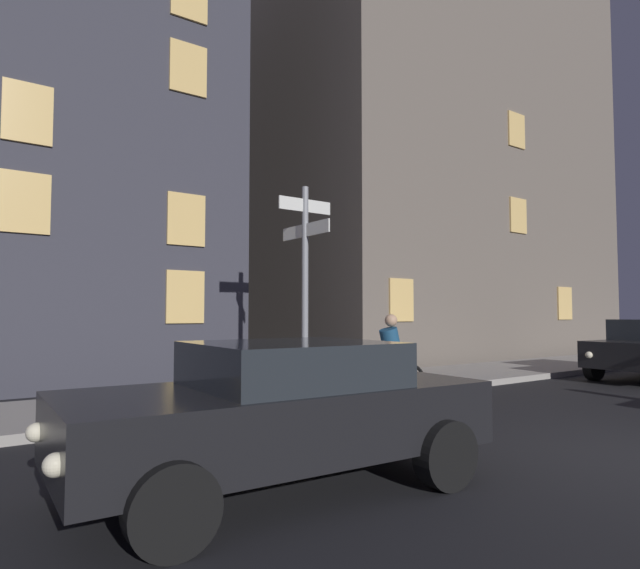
% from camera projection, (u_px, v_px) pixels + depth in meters
% --- Properties ---
extents(sidewalk_kerb, '(40.00, 2.88, 0.14)m').
position_uv_depth(sidewalk_kerb, '(324.00, 389.00, 11.16)').
color(sidewalk_kerb, '#9E9991').
rests_on(sidewalk_kerb, ground_plane).
extents(signpost, '(1.14, 1.49, 3.84)m').
position_uv_depth(signpost, '(305.00, 272.00, 10.00)').
color(signpost, gray).
rests_on(signpost, sidewalk_kerb).
extents(car_near_right, '(4.04, 2.05, 1.35)m').
position_uv_depth(car_near_right, '(282.00, 409.00, 5.03)').
color(car_near_right, black).
rests_on(car_near_right, ground_plane).
extents(cyclist, '(1.82, 0.34, 1.61)m').
position_uv_depth(cyclist, '(389.00, 364.00, 9.42)').
color(cyclist, black).
rests_on(cyclist, ground_plane).
extents(building_left_block, '(9.83, 9.76, 13.65)m').
position_uv_depth(building_left_block, '(3.00, 121.00, 14.61)').
color(building_left_block, '#383842').
rests_on(building_left_block, ground_plane).
extents(building_right_block, '(13.92, 8.01, 20.85)m').
position_uv_depth(building_right_block, '(429.00, 98.00, 22.07)').
color(building_right_block, '#6B6056').
rests_on(building_right_block, ground_plane).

